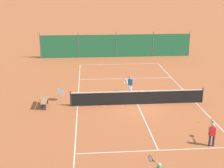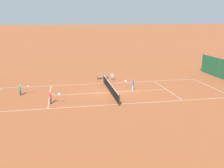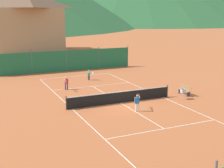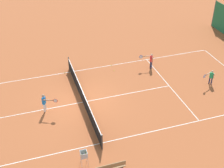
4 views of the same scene
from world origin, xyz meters
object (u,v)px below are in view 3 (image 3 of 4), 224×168
object	(u,v)px
tennis_ball_service_box	(71,97)
tennis_ball_far_corner	(74,110)
player_near_service	(137,101)
player_far_baseline	(89,74)
tennis_net	(120,97)
ball_hopper	(183,92)
alpine_chalet	(27,20)
tennis_ball_by_net_right	(61,98)
courtside_bench	(185,90)
player_near_baseline	(66,82)

from	to	relation	value
tennis_ball_service_box	tennis_ball_far_corner	distance (m)	3.79
player_near_service	tennis_ball_service_box	xyz separation A→B (m)	(-3.40, 5.74, -0.72)
player_far_baseline	tennis_net	bearing A→B (deg)	-94.31
player_far_baseline	player_near_service	distance (m)	11.81
tennis_net	player_far_baseline	distance (m)	9.33
player_near_service	ball_hopper	bearing A→B (deg)	14.22
tennis_net	player_far_baseline	world-z (taller)	player_far_baseline
tennis_ball_service_box	alpine_chalet	size ratio (longest dim) A/B	0.01
tennis_ball_service_box	tennis_ball_by_net_right	bearing A→B (deg)	175.82
tennis_ball_far_corner	alpine_chalet	xyz separation A→B (m)	(3.34, 39.04, 5.79)
player_far_baseline	player_near_service	xyz separation A→B (m)	(-0.51, -11.80, 0.09)
player_near_service	courtside_bench	world-z (taller)	player_near_service
player_far_baseline	courtside_bench	xyz separation A→B (m)	(5.64, -9.38, -0.21)
tennis_ball_by_net_right	tennis_ball_far_corner	bearing A→B (deg)	-90.09
tennis_ball_by_net_right	tennis_ball_far_corner	distance (m)	3.75
tennis_ball_by_net_right	ball_hopper	distance (m)	10.41
tennis_ball_service_box	alpine_chalet	world-z (taller)	alpine_chalet
player_near_baseline	tennis_net	bearing A→B (deg)	-65.68
tennis_net	tennis_ball_far_corner	distance (m)	4.12
player_near_baseline	alpine_chalet	distance (m)	32.93
player_near_baseline	tennis_ball_by_net_right	xyz separation A→B (m)	(-1.30, -2.82, -0.69)
player_far_baseline	courtside_bench	size ratio (longest dim) A/B	0.75
tennis_ball_far_corner	tennis_ball_service_box	bearing A→B (deg)	76.86
player_near_service	courtside_bench	xyz separation A→B (m)	(6.15, 2.42, -0.30)
player_far_baseline	courtside_bench	bearing A→B (deg)	-58.98
tennis_ball_by_net_right	tennis_net	bearing A→B (deg)	-39.11
player_near_baseline	tennis_ball_by_net_right	size ratio (longest dim) A/B	18.84
player_near_service	alpine_chalet	world-z (taller)	alpine_chalet
alpine_chalet	courtside_bench	bearing A→B (deg)	-79.63
alpine_chalet	player_near_baseline	bearing A→B (deg)	-93.59
tennis_ball_far_corner	alpine_chalet	world-z (taller)	alpine_chalet
player_near_service	tennis_ball_service_box	distance (m)	6.71
player_near_baseline	tennis_ball_far_corner	xyz separation A→B (m)	(-1.30, -6.57, -0.69)
tennis_ball_by_net_right	tennis_ball_far_corner	world-z (taller)	same
tennis_net	player_near_service	xyz separation A→B (m)	(0.19, -2.49, 0.25)
tennis_net	tennis_ball_service_box	size ratio (longest dim) A/B	139.09
player_near_baseline	ball_hopper	world-z (taller)	player_near_baseline
player_far_baseline	tennis_ball_by_net_right	world-z (taller)	player_far_baseline
tennis_ball_service_box	tennis_ball_far_corner	xyz separation A→B (m)	(-0.86, -3.69, 0.00)
tennis_net	tennis_ball_by_net_right	size ratio (longest dim) A/B	139.09
tennis_net	tennis_ball_service_box	distance (m)	4.59
player_near_service	tennis_ball_far_corner	xyz separation A→B (m)	(-4.27, 2.05, -0.72)
player_near_service	courtside_bench	size ratio (longest dim) A/B	0.86
tennis_net	ball_hopper	size ratio (longest dim) A/B	10.31
player_far_baseline	player_near_service	size ratio (longest dim) A/B	0.87
player_far_baseline	tennis_ball_by_net_right	bearing A→B (deg)	-128.48
tennis_net	player_far_baseline	xyz separation A→B (m)	(0.70, 9.31, 0.16)
player_near_service	tennis_ball_by_net_right	distance (m)	7.23
tennis_ball_far_corner	player_near_baseline	bearing A→B (deg)	78.78
tennis_ball_by_net_right	alpine_chalet	xyz separation A→B (m)	(3.33, 35.29, 5.79)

